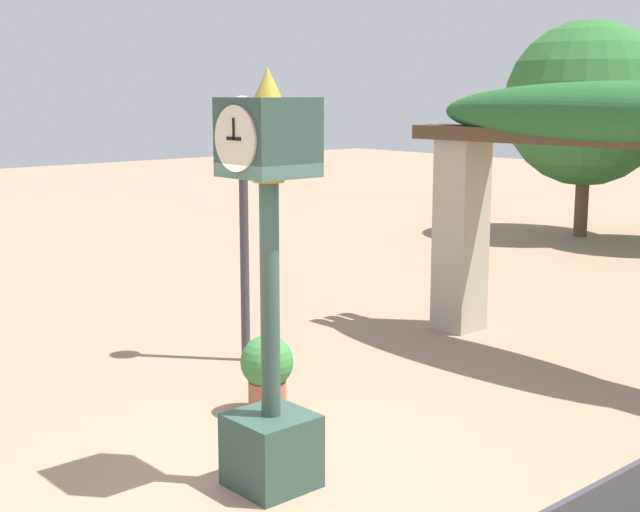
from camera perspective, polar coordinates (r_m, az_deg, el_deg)
name	(u,v)px	position (r m, az deg, el deg)	size (l,w,h in m)	color
ground_plane	(273,483)	(7.17, -3.00, -14.29)	(60.00, 60.00, 0.00)	#9E7A60
pedestal_clock	(270,296)	(6.64, -3.23, -2.58)	(0.58, 0.62, 3.18)	#2D473D
pergola	(610,152)	(10.13, 18.07, 6.34)	(5.15, 1.12, 3.12)	#A89E89
potted_plant_near_right	(267,370)	(8.45, -3.41, -7.32)	(0.50, 0.50, 0.76)	#9E563D
lamp_post	(243,170)	(9.82, -4.94, 5.48)	(0.33, 0.33, 2.96)	#333338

